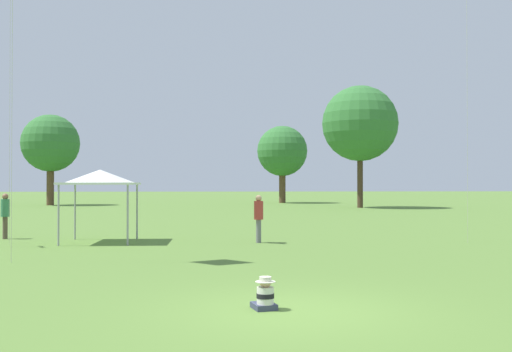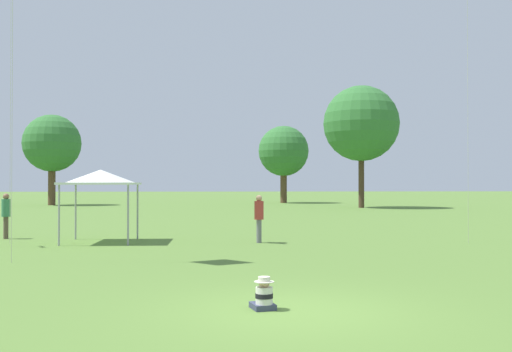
{
  "view_description": "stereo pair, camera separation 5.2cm",
  "coord_description": "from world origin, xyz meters",
  "px_view_note": "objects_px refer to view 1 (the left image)",
  "views": [
    {
      "loc": [
        -1.34,
        -10.19,
        2.2
      ],
      "look_at": [
        -0.14,
        7.17,
        2.41
      ],
      "focal_mm": 42.0,
      "sensor_mm": 36.0,
      "label": 1
    },
    {
      "loc": [
        -1.29,
        -10.19,
        2.2
      ],
      "look_at": [
        -0.14,
        7.17,
        2.41
      ],
      "focal_mm": 42.0,
      "sensor_mm": 36.0,
      "label": 2
    }
  ],
  "objects_px": {
    "distant_tree_1": "(360,124)",
    "distant_tree_2": "(50,144)",
    "seated_toddler": "(265,295)",
    "distant_tree_0": "(282,151)",
    "person_standing_0": "(5,212)",
    "canopy_tent": "(100,178)",
    "person_standing_2": "(259,214)"
  },
  "relations": [
    {
      "from": "distant_tree_1",
      "to": "distant_tree_2",
      "type": "relative_size",
      "value": 1.21
    },
    {
      "from": "seated_toddler",
      "to": "distant_tree_1",
      "type": "height_order",
      "value": "distant_tree_1"
    },
    {
      "from": "seated_toddler",
      "to": "distant_tree_0",
      "type": "xyz_separation_m",
      "value": [
        6.72,
        56.33,
        5.54
      ]
    },
    {
      "from": "distant_tree_1",
      "to": "person_standing_0",
      "type": "bearing_deg",
      "value": -126.56
    },
    {
      "from": "seated_toddler",
      "to": "distant_tree_1",
      "type": "relative_size",
      "value": 0.05
    },
    {
      "from": "seated_toddler",
      "to": "distant_tree_0",
      "type": "bearing_deg",
      "value": 69.51
    },
    {
      "from": "seated_toddler",
      "to": "distant_tree_1",
      "type": "xyz_separation_m",
      "value": [
        12.22,
        42.7,
        7.34
      ]
    },
    {
      "from": "canopy_tent",
      "to": "distant_tree_0",
      "type": "xyz_separation_m",
      "value": [
        11.86,
        44.04,
        3.38
      ]
    },
    {
      "from": "person_standing_0",
      "to": "distant_tree_2",
      "type": "distance_m",
      "value": 38.43
    },
    {
      "from": "person_standing_2",
      "to": "canopy_tent",
      "type": "height_order",
      "value": "canopy_tent"
    },
    {
      "from": "seated_toddler",
      "to": "person_standing_0",
      "type": "distance_m",
      "value": 16.65
    },
    {
      "from": "distant_tree_2",
      "to": "person_standing_0",
      "type": "bearing_deg",
      "value": -77.51
    },
    {
      "from": "person_standing_0",
      "to": "canopy_tent",
      "type": "height_order",
      "value": "canopy_tent"
    },
    {
      "from": "distant_tree_0",
      "to": "distant_tree_2",
      "type": "relative_size",
      "value": 0.95
    },
    {
      "from": "canopy_tent",
      "to": "distant_tree_1",
      "type": "xyz_separation_m",
      "value": [
        17.37,
        30.41,
        5.18
      ]
    },
    {
      "from": "canopy_tent",
      "to": "distant_tree_1",
      "type": "bearing_deg",
      "value": 60.27
    },
    {
      "from": "canopy_tent",
      "to": "distant_tree_1",
      "type": "height_order",
      "value": "distant_tree_1"
    },
    {
      "from": "canopy_tent",
      "to": "distant_tree_2",
      "type": "bearing_deg",
      "value": 107.5
    },
    {
      "from": "seated_toddler",
      "to": "distant_tree_1",
      "type": "distance_m",
      "value": 45.01
    },
    {
      "from": "seated_toddler",
      "to": "person_standing_2",
      "type": "relative_size",
      "value": 0.33
    },
    {
      "from": "person_standing_0",
      "to": "distant_tree_2",
      "type": "xyz_separation_m",
      "value": [
        -8.24,
        37.18,
        5.12
      ]
    },
    {
      "from": "person_standing_0",
      "to": "seated_toddler",
      "type": "bearing_deg",
      "value": 119.91
    },
    {
      "from": "person_standing_0",
      "to": "canopy_tent",
      "type": "relative_size",
      "value": 0.66
    },
    {
      "from": "person_standing_0",
      "to": "distant_tree_1",
      "type": "bearing_deg",
      "value": -130.01
    },
    {
      "from": "seated_toddler",
      "to": "person_standing_2",
      "type": "distance_m",
      "value": 11.72
    },
    {
      "from": "person_standing_2",
      "to": "distant_tree_2",
      "type": "xyz_separation_m",
      "value": [
        -18.13,
        39.4,
        5.15
      ]
    },
    {
      "from": "person_standing_2",
      "to": "canopy_tent",
      "type": "distance_m",
      "value": 6.08
    },
    {
      "from": "seated_toddler",
      "to": "person_standing_0",
      "type": "relative_size",
      "value": 0.33
    },
    {
      "from": "distant_tree_0",
      "to": "distant_tree_2",
      "type": "bearing_deg",
      "value": -167.71
    },
    {
      "from": "person_standing_2",
      "to": "distant_tree_0",
      "type": "xyz_separation_m",
      "value": [
        5.96,
        44.65,
        4.73
      ]
    },
    {
      "from": "seated_toddler",
      "to": "distant_tree_0",
      "type": "height_order",
      "value": "distant_tree_0"
    },
    {
      "from": "person_standing_2",
      "to": "seated_toddler",
      "type": "bearing_deg",
      "value": -61.01
    }
  ]
}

